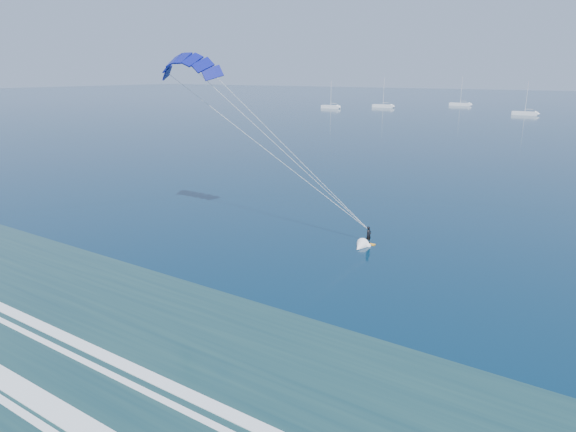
% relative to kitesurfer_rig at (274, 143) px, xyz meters
% --- Properties ---
extents(kitesurfer_rig, '(19.82, 7.91, 16.69)m').
position_rel_kitesurfer_rig_xyz_m(kitesurfer_rig, '(0.00, 0.00, 0.00)').
color(kitesurfer_rig, orange).
rests_on(kitesurfer_rig, ground).
extents(sailboat_0, '(7.74, 2.40, 10.65)m').
position_rel_kitesurfer_rig_xyz_m(sailboat_0, '(-77.69, 148.26, -7.69)').
color(sailboat_0, white).
rests_on(sailboat_0, ground).
extents(sailboat_1, '(8.77, 2.40, 12.03)m').
position_rel_kitesurfer_rig_xyz_m(sailboat_1, '(-62.30, 164.51, -7.68)').
color(sailboat_1, white).
rests_on(sailboat_1, ground).
extents(sailboat_2, '(9.01, 2.40, 12.10)m').
position_rel_kitesurfer_rig_xyz_m(sailboat_2, '(-39.45, 194.13, -7.68)').
color(sailboat_2, white).
rests_on(sailboat_2, ground).
extents(sailboat_3, '(7.97, 2.40, 11.17)m').
position_rel_kitesurfer_rig_xyz_m(sailboat_3, '(-6.86, 155.69, -7.68)').
color(sailboat_3, white).
rests_on(sailboat_3, ground).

